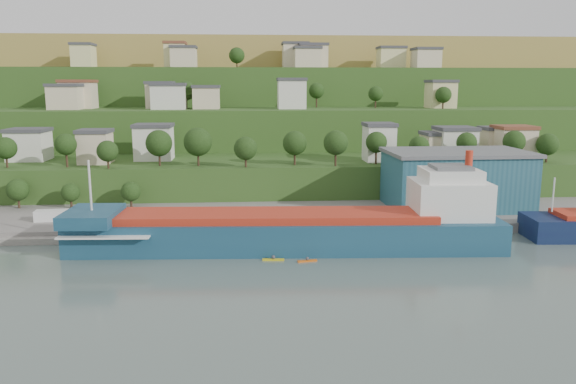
{
  "coord_description": "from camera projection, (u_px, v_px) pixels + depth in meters",
  "views": [
    {
      "loc": [
        -9.68,
        -90.01,
        29.01
      ],
      "look_at": [
        -1.92,
        15.0,
        9.0
      ],
      "focal_mm": 35.0,
      "sensor_mm": 36.0,
      "label": 1
    }
  ],
  "objects": [
    {
      "name": "ground",
      "position": [
        306.0,
        261.0,
        94.31
      ],
      "size": [
        500.0,
        500.0,
        0.0
      ],
      "primitive_type": "plane",
      "color": "#475650",
      "rests_on": "ground"
    },
    {
      "name": "quay",
      "position": [
        383.0,
        220.0,
        123.19
      ],
      "size": [
        220.0,
        26.0,
        4.0
      ],
      "primitive_type": "cube",
      "color": "slate",
      "rests_on": "ground"
    },
    {
      "name": "pebble_beach",
      "position": [
        20.0,
        233.0,
        111.88
      ],
      "size": [
        40.0,
        18.0,
        2.4
      ],
      "primitive_type": "cube",
      "color": "slate",
      "rests_on": "ground"
    },
    {
      "name": "hillside",
      "position": [
        268.0,
        149.0,
        259.59
      ],
      "size": [
        360.0,
        210.7,
        96.0
      ],
      "color": "#284719",
      "rests_on": "ground"
    },
    {
      "name": "cargo_ship_near",
      "position": [
        301.0,
        231.0,
        101.07
      ],
      "size": [
        77.45,
        16.02,
        19.77
      ],
      "rotation": [
        0.0,
        0.0,
        -0.05
      ],
      "color": "navy",
      "rests_on": "ground"
    },
    {
      "name": "warehouse",
      "position": [
        456.0,
        179.0,
        125.79
      ],
      "size": [
        31.27,
        19.44,
        12.8
      ],
      "rotation": [
        0.0,
        0.0,
        0.01
      ],
      "color": "#204F60",
      "rests_on": "quay"
    },
    {
      "name": "caravan",
      "position": [
        52.0,
        217.0,
        113.9
      ],
      "size": [
        6.51,
        3.07,
        2.96
      ],
      "primitive_type": "cube",
      "rotation": [
        0.0,
        0.0,
        0.07
      ],
      "color": "silver",
      "rests_on": "pebble_beach"
    },
    {
      "name": "dinghy",
      "position": [
        99.0,
        227.0,
        110.41
      ],
      "size": [
        4.26,
        2.13,
        0.82
      ],
      "primitive_type": "cube",
      "rotation": [
        0.0,
        0.0,
        0.15
      ],
      "color": "silver",
      "rests_on": "pebble_beach"
    },
    {
      "name": "kayak_orange",
      "position": [
        307.0,
        260.0,
        93.91
      ],
      "size": [
        3.37,
        1.14,
        0.83
      ],
      "rotation": [
        0.0,
        0.0,
        0.17
      ],
      "color": "#D65C13",
      "rests_on": "ground"
    },
    {
      "name": "kayak_yellow",
      "position": [
        273.0,
        259.0,
        94.56
      ],
      "size": [
        3.71,
        0.96,
        0.92
      ],
      "rotation": [
        0.0,
        0.0,
        -0.09
      ],
      "color": "gold",
      "rests_on": "ground"
    }
  ]
}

